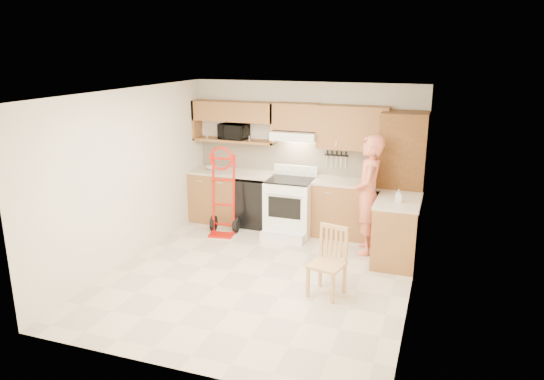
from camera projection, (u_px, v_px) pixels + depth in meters
The scene contains 28 objects.
floor at pixel (260, 276), 6.98m from camera, with size 4.00×4.50×0.02m, color beige.
ceiling at pixel (259, 92), 6.30m from camera, with size 4.00×4.50×0.02m, color white.
wall_back at pixel (306, 155), 8.69m from camera, with size 4.00×0.02×2.50m, color silver.
wall_front at pixel (172, 252), 4.59m from camera, with size 4.00×0.02×2.50m, color silver.
wall_left at pixel (129, 176), 7.28m from camera, with size 0.02×4.50×2.50m, color silver.
wall_right at pixel (417, 204), 6.00m from camera, with size 0.02×4.50×2.50m, color silver.
backsplash at pixel (305, 159), 8.69m from camera, with size 3.92×0.03×0.55m, color beige.
lower_cab_left at pixel (218, 196), 9.12m from camera, with size 0.90×0.60×0.90m, color olive.
dishwasher at pixel (256, 202), 8.89m from camera, with size 0.60×0.60×0.85m, color black.
lower_cab_right at pixel (348, 210), 8.37m from camera, with size 1.14×0.60×0.90m, color olive.
countertop_left at pixel (232, 172), 8.90m from camera, with size 1.50×0.63×0.04m, color #BAAC98.
countertop_right at pixel (349, 182), 8.24m from camera, with size 1.14×0.63×0.04m, color #BAAC98.
cab_return_right at pixel (396, 232), 7.36m from camera, with size 0.60×1.00×0.90m, color olive.
countertop_return at pixel (399, 201), 7.24m from camera, with size 0.63×1.00×0.04m, color #BAAC98.
pantry_tall at pixel (401, 179), 7.94m from camera, with size 0.70×0.60×2.10m, color brown.
upper_cab_left at pixel (234, 111), 8.73m from camera, with size 1.50×0.33×0.34m, color olive.
upper_shelf_mw at pixel (235, 140), 8.87m from camera, with size 1.50×0.33×0.04m, color olive.
upper_cab_center at pixel (297, 116), 8.39m from camera, with size 0.76×0.33×0.44m, color olive.
upper_cab_right at pixel (353, 128), 8.12m from camera, with size 1.14×0.33×0.70m, color olive.
range_hood at pixel (295, 135), 8.41m from camera, with size 0.76×0.46×0.14m, color white.
knife_strip at pixel (336, 159), 8.47m from camera, with size 0.40×0.05×0.29m, color black, non-canonical shape.
microwave at pixel (234, 132), 8.84m from camera, with size 0.49×0.33×0.27m, color black.
range at pixel (289, 203), 8.38m from camera, with size 0.76×1.00×1.12m, color white, non-canonical shape.
person at pixel (368, 195), 7.57m from camera, with size 0.66×0.43×1.82m, color #D46950.
hand_truck at pixel (222, 196), 8.38m from camera, with size 0.53×0.49×1.35m, color red, non-canonical shape.
dining_chair at pixel (327, 262), 6.33m from camera, with size 0.40×0.44×0.89m, color #DFAA5E, non-canonical shape.
soap_bottle at pixel (398, 196), 7.11m from camera, with size 0.08×0.08×0.18m, color white.
bowl at pixel (212, 168), 9.01m from camera, with size 0.23×0.23×0.06m, color white.
Camera 1 is at (2.27, -5.98, 3.04)m, focal length 33.34 mm.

